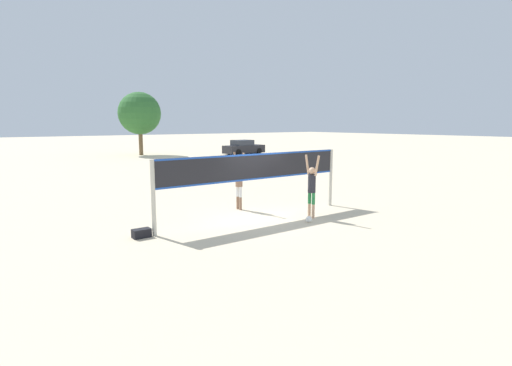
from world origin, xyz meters
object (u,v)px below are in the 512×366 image
volleyball_net (256,173)px  parked_car_near (244,148)px  player_blocker (239,179)px  tree_left_cluster (140,113)px  gear_bag (142,233)px  volleyball (309,219)px  player_spiker (312,185)px

volleyball_net → parked_car_near: (16.68, 24.90, -0.94)m
volleyball_net → player_blocker: bearing=78.1°
player_blocker → tree_left_cluster: 29.68m
gear_bag → tree_left_cluster: tree_left_cluster is taller
gear_bag → tree_left_cluster: (11.32, 30.25, 4.26)m
volleyball → gear_bag: size_ratio=0.42×
gear_bag → parked_car_near: (20.91, 24.84, 0.56)m
player_blocker → parked_car_near: 28.48m
volleyball → player_spiker: bearing=39.3°
player_spiker → volleyball_net: bearing=55.8°
player_spiker → player_blocker: 3.02m
player_blocker → gear_bag: size_ratio=4.27×
volleyball → parked_car_near: bearing=59.5°
volleyball_net → player_blocker: size_ratio=3.44×
volleyball → tree_left_cluster: tree_left_cluster is taller
parked_car_near → tree_left_cluster: tree_left_cluster is taller
volleyball_net → volleyball: size_ratio=35.35×
player_spiker → player_blocker: player_spiker is taller
volleyball → gear_bag: gear_bag is taller
player_spiker → volleyball: (-0.56, -0.46, -1.10)m
player_blocker → player_spiker: bearing=26.1°
player_spiker → parked_car_near: (15.02, 26.03, -0.52)m
parked_car_near → volleyball: bearing=-125.0°
volleyball_net → tree_left_cluster: 31.24m
player_blocker → tree_left_cluster: tree_left_cluster is taller
player_blocker → volleyball: size_ratio=10.28×
parked_car_near → volleyball_net: bearing=-128.4°
volleyball_net → gear_bag: volleyball_net is taller
gear_bag → tree_left_cluster: 32.58m
volleyball_net → gear_bag: size_ratio=14.67×
tree_left_cluster → parked_car_near: bearing=-29.4°
volleyball_net → gear_bag: 4.49m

